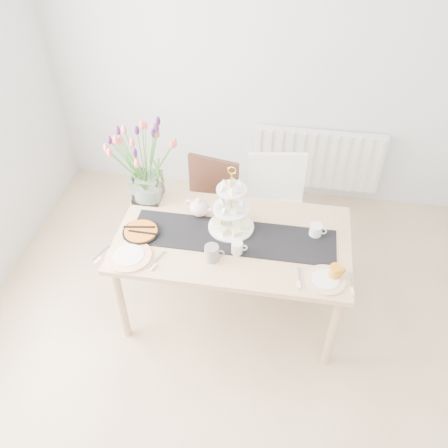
% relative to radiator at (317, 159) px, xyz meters
% --- Properties ---
extents(room_shell, '(4.50, 4.50, 4.50)m').
position_rel_radiator_xyz_m(room_shell, '(-0.50, -2.19, 0.85)').
color(room_shell, tan).
rests_on(room_shell, ground).
extents(radiator, '(1.20, 0.08, 0.60)m').
position_rel_radiator_xyz_m(radiator, '(0.00, 0.00, 0.00)').
color(radiator, white).
rests_on(radiator, room_shell).
extents(dining_table, '(1.60, 0.90, 0.75)m').
position_rel_radiator_xyz_m(dining_table, '(-0.58, -1.50, 0.22)').
color(dining_table, tan).
rests_on(dining_table, ground).
extents(chair_brown, '(0.51, 0.51, 0.86)m').
position_rel_radiator_xyz_m(chair_brown, '(-0.88, -0.86, 0.05)').
color(chair_brown, '#351A13').
rests_on(chair_brown, ground).
extents(chair_white, '(0.53, 0.53, 0.94)m').
position_rel_radiator_xyz_m(chair_white, '(-0.33, -0.82, 0.10)').
color(chair_white, white).
rests_on(chair_white, ground).
extents(table_runner, '(1.40, 0.35, 0.01)m').
position_rel_radiator_xyz_m(table_runner, '(-0.58, -1.50, 0.30)').
color(table_runner, black).
rests_on(table_runner, dining_table).
extents(tulip_vase, '(0.73, 0.73, 0.63)m').
position_rel_radiator_xyz_m(tulip_vase, '(-1.27, -1.17, 0.71)').
color(tulip_vase, silver).
rests_on(tulip_vase, dining_table).
extents(cake_stand, '(0.32, 0.32, 0.47)m').
position_rel_radiator_xyz_m(cake_stand, '(-0.61, -1.41, 0.43)').
color(cake_stand, gold).
rests_on(cake_stand, dining_table).
extents(teapot, '(0.27, 0.25, 0.15)m').
position_rel_radiator_xyz_m(teapot, '(-0.85, -1.31, 0.37)').
color(teapot, silver).
rests_on(teapot, dining_table).
extents(cream_jug, '(0.10, 0.10, 0.09)m').
position_rel_radiator_xyz_m(cream_jug, '(-0.03, -1.38, 0.34)').
color(cream_jug, white).
rests_on(cream_jug, dining_table).
extents(tart_tin, '(0.26, 0.26, 0.03)m').
position_rel_radiator_xyz_m(tart_tin, '(-1.21, -1.57, 0.31)').
color(tart_tin, black).
rests_on(tart_tin, dining_table).
extents(mug_grey, '(0.10, 0.10, 0.11)m').
position_rel_radiator_xyz_m(mug_grey, '(-0.69, -1.72, 0.36)').
color(mug_grey, slate).
rests_on(mug_grey, dining_table).
extents(mug_white, '(0.09, 0.09, 0.09)m').
position_rel_radiator_xyz_m(mug_white, '(-0.53, -1.64, 0.35)').
color(mug_white, silver).
rests_on(mug_white, dining_table).
extents(mug_orange, '(0.10, 0.10, 0.09)m').
position_rel_radiator_xyz_m(mug_orange, '(0.10, -1.75, 0.35)').
color(mug_orange, orange).
rests_on(mug_orange, dining_table).
extents(plate_left, '(0.39, 0.39, 0.02)m').
position_rel_radiator_xyz_m(plate_left, '(-1.23, -1.79, 0.31)').
color(plate_left, silver).
rests_on(plate_left, dining_table).
extents(plate_right, '(0.27, 0.27, 0.01)m').
position_rel_radiator_xyz_m(plate_right, '(0.05, -1.79, 0.31)').
color(plate_right, white).
rests_on(plate_right, dining_table).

